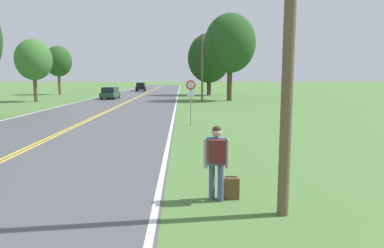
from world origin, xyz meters
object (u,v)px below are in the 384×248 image
object	(u,v)px
traffic_sign	(191,91)
tree_right_cluster	(230,43)
tree_behind_sign	(34,60)
car_black_suv_mid_near	(141,87)
hitchhiker_person	(217,156)
tree_far_back	(209,58)
suitcase	(231,188)
tree_left_verge	(58,61)
car_dark_green_hatchback_approaching	(110,93)

from	to	relation	value
traffic_sign	tree_right_cluster	xyz separation A→B (m)	(5.35, 21.79, 4.84)
traffic_sign	tree_behind_sign	xyz separation A→B (m)	(-17.75, 20.63, 2.80)
car_black_suv_mid_near	tree_right_cluster	bearing A→B (deg)	-156.52
hitchhiker_person	traffic_sign	distance (m)	12.54
hitchhiker_person	tree_behind_sign	size ratio (longest dim) A/B	0.25
tree_far_back	suitcase	bearing A→B (deg)	-93.93
tree_behind_sign	tree_far_back	world-z (taller)	tree_far_back
tree_right_cluster	car_black_suv_mid_near	xyz separation A→B (m)	(-14.24, 28.80, -5.98)
suitcase	tree_left_verge	size ratio (longest dim) A/B	0.07
car_dark_green_hatchback_approaching	tree_behind_sign	bearing A→B (deg)	125.25
tree_behind_sign	tree_far_back	xyz separation A→B (m)	(21.59, 13.92, 0.96)
hitchhiker_person	tree_right_cluster	xyz separation A→B (m)	(5.09, 34.29, 5.83)
hitchhiker_person	tree_behind_sign	world-z (taller)	tree_behind_sign
hitchhiker_person	traffic_sign	bearing A→B (deg)	2.41
suitcase	car_black_suv_mid_near	size ratio (longest dim) A/B	0.12
tree_right_cluster	car_dark_green_hatchback_approaching	distance (m)	17.01
hitchhiker_person	tree_behind_sign	xyz separation A→B (m)	(-18.01, 33.13, 3.78)
car_dark_green_hatchback_approaching	car_black_suv_mid_near	xyz separation A→B (m)	(1.16, 24.92, 0.11)
hitchhiker_person	car_black_suv_mid_near	xyz separation A→B (m)	(-9.14, 63.09, -0.16)
tree_right_cluster	tree_far_back	bearing A→B (deg)	96.74
traffic_sign	tree_left_verge	bearing A→B (deg)	119.11
hitchhiker_person	tree_far_back	distance (m)	47.43
hitchhiker_person	car_black_suv_mid_near	world-z (taller)	hitchhiker_person
tree_far_back	car_dark_green_hatchback_approaching	bearing A→B (deg)	-147.40
suitcase	tree_left_verge	distance (m)	54.35
tree_behind_sign	car_dark_green_hatchback_approaching	world-z (taller)	tree_behind_sign
car_dark_green_hatchback_approaching	traffic_sign	bearing A→B (deg)	-156.60
suitcase	tree_behind_sign	bearing A→B (deg)	30.29
suitcase	car_dark_green_hatchback_approaching	bearing A→B (deg)	16.86
hitchhiker_person	tree_far_back	bearing A→B (deg)	-3.15
car_black_suv_mid_near	traffic_sign	bearing A→B (deg)	-172.86
suitcase	tree_behind_sign	xyz separation A→B (m)	(-18.37, 33.03, 4.62)
tree_left_verge	tree_right_cluster	xyz separation A→B (m)	(26.12, -15.51, 1.48)
tree_far_back	car_dark_green_hatchback_approaching	distance (m)	17.23
car_black_suv_mid_near	hitchhiker_person	bearing A→B (deg)	-174.57
car_dark_green_hatchback_approaching	suitcase	bearing A→B (deg)	-162.31
tree_left_verge	tree_right_cluster	world-z (taller)	tree_right_cluster
tree_right_cluster	car_black_suv_mid_near	size ratio (longest dim) A/B	2.26
suitcase	tree_behind_sign	world-z (taller)	tree_behind_sign
suitcase	tree_behind_sign	distance (m)	38.07
tree_behind_sign	hitchhiker_person	bearing A→B (deg)	-61.47
traffic_sign	tree_right_cluster	size ratio (longest dim) A/B	0.26
hitchhiker_person	traffic_sign	world-z (taller)	traffic_sign
suitcase	tree_left_verge	world-z (taller)	tree_left_verge
hitchhiker_person	tree_right_cluster	world-z (taller)	tree_right_cluster
suitcase	tree_right_cluster	world-z (taller)	tree_right_cluster
tree_behind_sign	car_dark_green_hatchback_approaching	size ratio (longest dim) A/B	1.67
tree_behind_sign	tree_far_back	distance (m)	25.71
suitcase	tree_left_verge	bearing A→B (deg)	24.50
tree_far_back	tree_left_verge	bearing A→B (deg)	173.64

